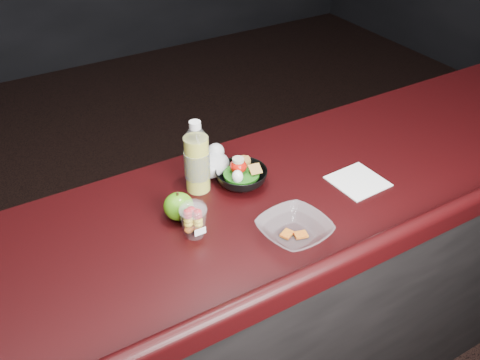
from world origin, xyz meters
name	(u,v)px	position (x,y,z in m)	size (l,w,h in m)	color
counter	(222,325)	(0.00, 0.30, 0.51)	(4.06, 0.71, 1.02)	black
lemonade_bottle	(197,162)	(0.01, 0.45, 1.12)	(0.08, 0.08, 0.24)	gold
fruit_cup	(194,219)	(-0.10, 0.26, 1.08)	(0.08, 0.08, 0.11)	white
green_apple	(179,206)	(-0.11, 0.35, 1.06)	(0.09, 0.09, 0.09)	#509010
plastic_bag	(211,163)	(0.08, 0.50, 1.06)	(0.13, 0.11, 0.10)	silver
snack_bowl	(241,176)	(0.14, 0.40, 1.05)	(0.19, 0.19, 0.09)	black
takeout_bowl	(294,230)	(0.14, 0.10, 1.04)	(0.22, 0.22, 0.05)	silver
paper_napkin	(358,181)	(0.47, 0.22, 1.02)	(0.16, 0.16, 0.00)	white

